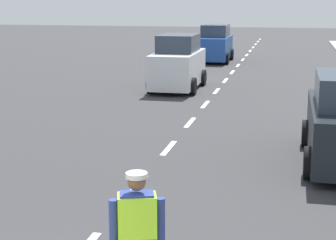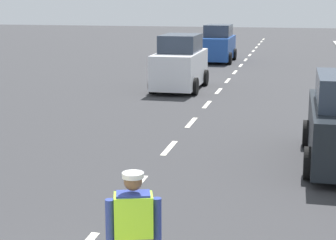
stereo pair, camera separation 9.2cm
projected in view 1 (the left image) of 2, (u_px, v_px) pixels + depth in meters
ground_plane at (226, 80)px, 25.69m from camera, size 96.00×96.00×0.00m
lane_center_line at (235, 69)px, 29.69m from camera, size 0.14×46.40×0.01m
road_worker at (139, 231)px, 6.70m from camera, size 0.71×0.52×1.67m
car_oncoming_second at (178, 64)px, 22.82m from camera, size 1.91×4.04×2.23m
car_oncoming_third at (215, 45)px, 32.82m from camera, size 1.92×3.95×2.16m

